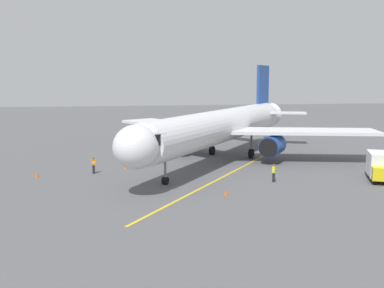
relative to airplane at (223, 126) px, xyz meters
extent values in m
plane|color=#565659|center=(0.83, -0.87, -4.00)|extent=(220.00, 220.00, 0.00)
cube|color=yellow|center=(0.17, 6.23, -4.00)|extent=(23.79, 32.44, 0.01)
cylinder|color=white|center=(0.17, 0.23, 0.10)|extent=(23.12, 29.70, 3.80)
ellipsoid|color=white|center=(10.90, 14.92, 0.10)|extent=(5.27, 5.36, 3.61)
cone|color=white|center=(-10.75, -14.71, 0.10)|extent=(4.53, 4.44, 3.42)
cube|color=black|center=(10.07, 13.79, 0.65)|extent=(3.55, 3.20, 0.90)
cube|color=white|center=(-8.91, 2.25, -0.50)|extent=(17.80, 9.21, 0.36)
cylinder|color=#1E479E|center=(-5.11, 2.84, -2.00)|extent=(3.86, 4.10, 2.30)
cylinder|color=black|center=(-4.08, 4.25, -2.00)|extent=(1.81, 1.40, 2.10)
cube|color=white|center=(4.85, -7.81, -0.50)|extent=(13.42, 17.23, 0.36)
cylinder|color=#1E479E|center=(4.26, -4.00, -2.00)|extent=(3.86, 4.10, 2.30)
cylinder|color=black|center=(5.29, -2.59, -2.00)|extent=(1.81, 1.40, 2.10)
cube|color=#1E479E|center=(-8.98, -12.29, 3.90)|extent=(3.12, 4.09, 7.20)
cube|color=white|center=(-11.38, -10.16, 0.70)|extent=(6.83, 4.27, 0.24)
cube|color=white|center=(-6.21, -13.94, 0.70)|extent=(5.69, 6.59, 0.24)
cylinder|color=slate|center=(8.13, 11.13, -2.27)|extent=(0.24, 0.24, 2.77)
cylinder|color=black|center=(8.13, 11.13, -3.65)|extent=(0.78, 0.83, 0.70)
cylinder|color=slate|center=(-3.70, -0.66, -2.07)|extent=(0.24, 0.24, 2.77)
cylinder|color=black|center=(-3.70, -0.66, -3.45)|extent=(1.01, 1.15, 1.10)
cylinder|color=slate|center=(0.50, -3.73, -2.07)|extent=(0.24, 0.24, 2.77)
cylinder|color=black|center=(0.50, -3.73, -3.45)|extent=(1.01, 1.15, 1.10)
cylinder|color=#23232D|center=(14.78, 5.24, -3.56)|extent=(0.26, 0.26, 0.88)
cube|color=orange|center=(14.78, 5.24, -2.82)|extent=(0.41, 0.30, 0.60)
cube|color=silver|center=(14.78, 5.24, -2.82)|extent=(0.43, 0.31, 0.10)
sphere|color=brown|center=(14.78, 5.24, -2.40)|extent=(0.22, 0.22, 0.22)
cylinder|color=#23232D|center=(-1.93, 11.92, -3.56)|extent=(0.26, 0.26, 0.88)
cube|color=#D8EA19|center=(-1.93, 11.92, -2.82)|extent=(0.41, 0.45, 0.60)
cube|color=silver|center=(-1.93, 11.92, -2.82)|extent=(0.43, 0.47, 0.10)
sphere|color=brown|center=(-1.93, 11.92, -2.40)|extent=(0.22, 0.22, 0.22)
cube|color=yellow|center=(-11.41, 14.44, -2.98)|extent=(2.43, 2.33, 1.20)
cube|color=black|center=(-11.12, 15.08, -2.78)|extent=(1.62, 0.84, 0.70)
cube|color=silver|center=(-12.21, 12.66, -2.48)|extent=(3.30, 4.10, 2.20)
cylinder|color=black|center=(-10.71, 14.40, -3.58)|extent=(0.57, 0.87, 0.84)
cylinder|color=black|center=(-13.21, 12.01, -3.58)|extent=(0.57, 0.87, 0.84)
cylinder|color=black|center=(-12.02, 11.48, -3.58)|extent=(0.57, 0.87, 0.84)
cone|color=#F2590F|center=(20.17, 6.09, -3.73)|extent=(0.32, 0.32, 0.55)
cone|color=#F2590F|center=(11.48, 3.58, -3.73)|extent=(0.32, 0.32, 0.55)
cone|color=#F2590F|center=(3.66, 15.92, -3.73)|extent=(0.32, 0.32, 0.55)
camera|label=1|loc=(12.44, 50.24, 5.48)|focal=41.31mm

